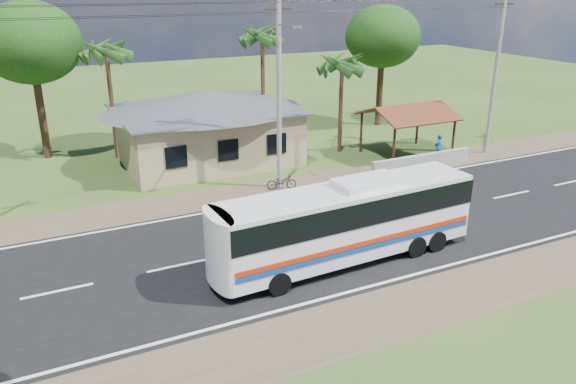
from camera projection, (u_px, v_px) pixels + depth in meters
name	position (u px, v px, depth m)	size (l,w,h in m)	color
ground	(281.00, 244.00, 24.12)	(120.00, 120.00, 0.00)	#304619
road	(281.00, 244.00, 24.12)	(120.00, 16.00, 0.03)	black
house	(205.00, 119.00, 34.53)	(12.40, 10.00, 5.00)	tan
waiting_shed	(408.00, 113.00, 35.63)	(5.20, 4.48, 3.35)	#372114
concrete_barrier	(422.00, 162.00, 33.59)	(7.00, 0.30, 0.90)	#9E9E99
utility_poles	(273.00, 82.00, 28.63)	(32.80, 2.22, 11.00)	#9E9E99
palm_near	(342.00, 64.00, 35.24)	(2.80, 2.80, 6.70)	#47301E
palm_mid	(262.00, 36.00, 37.09)	(2.80, 2.80, 8.20)	#47301E
palm_far	(106.00, 51.00, 33.58)	(2.80, 2.80, 7.70)	#47301E
tree_behind_house	(31.00, 43.00, 33.47)	(6.00, 6.00, 9.61)	#47301E
tree_behind_shed	(383.00, 37.00, 41.77)	(5.60, 5.60, 9.02)	#47301E
coach_bus	(348.00, 217.00, 22.03)	(10.96, 2.75, 3.38)	silver
motorcycle	(282.00, 182.00, 30.33)	(0.56, 1.60, 0.84)	black
person	(438.00, 147.00, 34.97)	(0.63, 0.42, 1.74)	#1A4890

